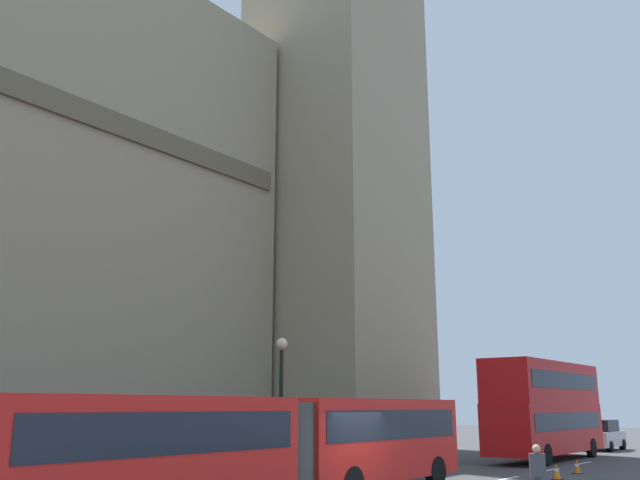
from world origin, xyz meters
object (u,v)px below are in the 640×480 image
(sedan_lead, at_px, (602,435))
(pedestrian_near_cones, at_px, (538,475))
(double_decker_bus, at_px, (545,406))
(street_lamp, at_px, (281,396))
(traffic_cone_middle, at_px, (557,472))
(traffic_cone_east, at_px, (577,467))
(articulated_bus, at_px, (274,441))

(sedan_lead, height_order, pedestrian_near_cones, sedan_lead)
(double_decker_bus, xyz_separation_m, pedestrian_near_cones, (-17.65, -6.08, -1.80))
(street_lamp, bearing_deg, sedan_lead, -9.53)
(street_lamp, distance_m, pedestrian_near_cones, 10.97)
(sedan_lead, relative_size, traffic_cone_middle, 7.59)
(traffic_cone_east, relative_size, pedestrian_near_cones, 0.34)
(street_lamp, xyz_separation_m, pedestrian_near_cones, (-1.92, -10.59, -2.14))
(traffic_cone_east, xyz_separation_m, pedestrian_near_cones, (-11.16, -2.58, 0.63))
(traffic_cone_middle, height_order, street_lamp, street_lamp)
(traffic_cone_middle, bearing_deg, articulated_bus, 163.22)
(double_decker_bus, bearing_deg, traffic_cone_middle, -158.66)
(double_decker_bus, bearing_deg, sedan_lead, 0.95)
(sedan_lead, relative_size, street_lamp, 0.83)
(articulated_bus, xyz_separation_m, traffic_cone_middle, (11.98, -3.61, -1.46))
(articulated_bus, bearing_deg, traffic_cone_middle, -16.78)
(traffic_cone_middle, bearing_deg, traffic_cone_east, 2.41)
(sedan_lead, height_order, street_lamp, street_lamp)
(double_decker_bus, height_order, pedestrian_near_cones, double_decker_bus)
(articulated_bus, distance_m, traffic_cone_middle, 12.60)
(double_decker_bus, relative_size, traffic_cone_middle, 18.63)
(pedestrian_near_cones, bearing_deg, articulated_bus, 120.53)
(traffic_cone_east, height_order, pedestrian_near_cones, pedestrian_near_cones)
(sedan_lead, bearing_deg, traffic_cone_east, -167.53)
(pedestrian_near_cones, bearing_deg, double_decker_bus, 19.01)
(street_lamp, bearing_deg, double_decker_bus, -15.97)
(articulated_bus, relative_size, traffic_cone_middle, 29.74)
(traffic_cone_middle, bearing_deg, street_lamp, 128.60)
(double_decker_bus, relative_size, street_lamp, 2.05)
(double_decker_bus, distance_m, pedestrian_near_cones, 18.76)
(pedestrian_near_cones, bearing_deg, street_lamp, 79.74)
(traffic_cone_middle, bearing_deg, pedestrian_near_cones, -163.64)
(double_decker_bus, bearing_deg, pedestrian_near_cones, -160.99)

